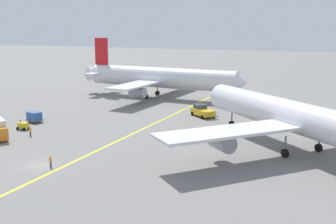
# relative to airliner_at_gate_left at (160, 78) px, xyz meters

# --- Properties ---
(ground_plane) EXTENTS (600.00, 600.00, 0.00)m
(ground_plane) POSITION_rel_airliner_at_gate_left_xyz_m (8.81, -60.75, -5.59)
(ground_plane) COLOR slate
(taxiway_stripe) EXTENTS (0.80, 120.00, 0.01)m
(taxiway_stripe) POSITION_rel_airliner_at_gate_left_xyz_m (12.45, -50.75, -5.58)
(taxiway_stripe) COLOR yellow
(taxiway_stripe) RESTS_ON ground
(airliner_at_gate_left) EXTENTS (49.19, 40.42, 16.37)m
(airliner_at_gate_left) POSITION_rel_airliner_at_gate_left_xyz_m (0.00, 0.00, 0.00)
(airliner_at_gate_left) COLOR silver
(airliner_at_gate_left) RESTS_ON ground
(airliner_being_pushed) EXTENTS (39.63, 40.58, 16.42)m
(airliner_being_pushed) POSITION_rel_airliner_at_gate_left_xyz_m (41.11, -37.93, -0.10)
(airliner_being_pushed) COLOR silver
(airliner_being_pushed) RESTS_ON ground
(pushback_tug) EXTENTS (8.09, 6.98, 2.86)m
(pushback_tug) POSITION_rel_airliner_at_gate_left_xyz_m (19.26, -19.08, -4.37)
(pushback_tug) COLOR gold
(pushback_tug) RESTS_ON ground
(gse_container_dolly_flat) EXTENTS (3.63, 2.89, 2.15)m
(gse_container_dolly_flat) POSITION_rel_airliner_at_gate_left_xyz_m (-11.16, -38.70, -4.41)
(gse_container_dolly_flat) COLOR slate
(gse_container_dolly_flat) RESTS_ON ground
(gse_gpu_cart_small) EXTENTS (2.23, 1.77, 1.90)m
(gse_gpu_cart_small) POSITION_rel_airliner_at_gate_left_xyz_m (-8.60, -44.85, -4.79)
(gse_gpu_cart_small) COLOR gold
(gse_gpu_cart_small) RESTS_ON ground
(ground_crew_ramp_agent_by_cones) EXTENTS (0.40, 0.43, 1.73)m
(ground_crew_ramp_agent_by_cones) POSITION_rel_airliner_at_gate_left_xyz_m (-3.92, -48.07, -4.68)
(ground_crew_ramp_agent_by_cones) COLOR #2D3351
(ground_crew_ramp_agent_by_cones) RESTS_ON ground
(ground_crew_marshaller_foreground) EXTENTS (0.36, 0.50, 1.69)m
(ground_crew_marshaller_foreground) POSITION_rel_airliner_at_gate_left_xyz_m (10.97, -60.66, -4.70)
(ground_crew_marshaller_foreground) COLOR #4C4C51
(ground_crew_marshaller_foreground) RESTS_ON ground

